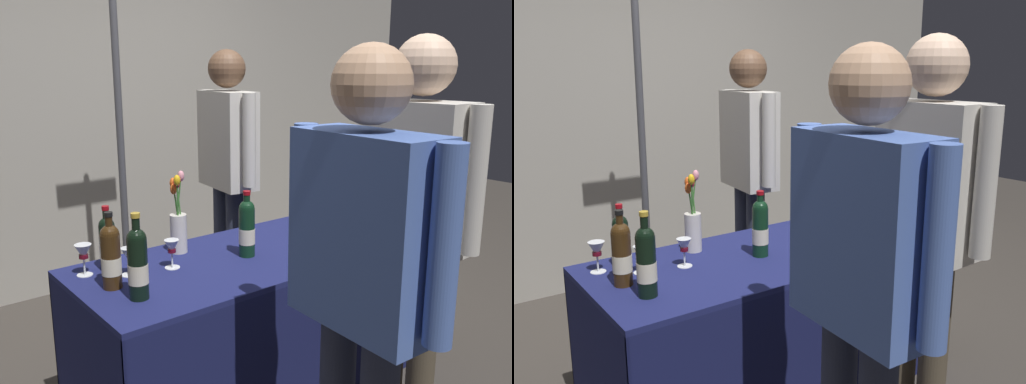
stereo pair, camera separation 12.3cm
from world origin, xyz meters
TOP-DOWN VIEW (x-y plane):
  - back_partition at (0.00, 1.92)m, footprint 6.63×0.12m
  - tasting_table at (0.00, 0.00)m, footprint 1.77×0.75m
  - featured_wine_bottle at (-0.74, 0.02)m, footprint 0.08×0.08m
  - display_bottle_0 at (-0.70, -0.14)m, footprint 0.08×0.08m
  - display_bottle_1 at (-0.66, 0.22)m, footprint 0.07×0.07m
  - display_bottle_2 at (0.71, -0.12)m, footprint 0.07×0.07m
  - display_bottle_3 at (0.40, -0.18)m, footprint 0.08×0.08m
  - display_bottle_4 at (-0.07, -0.02)m, footprint 0.08×0.08m
  - display_bottle_5 at (0.77, 0.05)m, footprint 0.08×0.08m
  - display_bottle_6 at (0.56, -0.02)m, footprint 0.07×0.07m
  - wine_glass_near_vendor at (-0.43, 0.06)m, footprint 0.07×0.07m
  - wine_glass_mid at (-0.62, 0.10)m, footprint 0.07×0.07m
  - wine_glass_near_taster at (-0.77, 0.22)m, footprint 0.07×0.07m
  - flower_vase at (-0.30, 0.23)m, footprint 0.09×0.09m
  - vendor_presenter at (0.43, 0.83)m, footprint 0.26×0.61m
  - taster_foreground_right at (-0.35, -0.96)m, footprint 0.24×0.63m
  - taster_foreground_left at (0.29, -0.69)m, footprint 0.24×0.57m
  - booth_signpost at (-0.19, 1.07)m, footprint 0.45×0.04m

SIDE VIEW (x-z plane):
  - tasting_table at x=0.00m, z-range 0.15..0.89m
  - wine_glass_mid at x=-0.62m, z-range 0.77..0.89m
  - wine_glass_near_vendor at x=-0.43m, z-range 0.77..0.90m
  - wine_glass_near_taster at x=-0.77m, z-range 0.77..0.91m
  - display_bottle_1 at x=-0.66m, z-range 0.72..1.01m
  - display_bottle_6 at x=0.56m, z-range 0.72..1.02m
  - featured_wine_bottle at x=-0.74m, z-range 0.72..1.04m
  - display_bottle_4 at x=-0.07m, z-range 0.72..1.04m
  - display_bottle_5 at x=0.77m, z-range 0.72..1.05m
  - flower_vase at x=-0.30m, z-range 0.68..1.08m
  - display_bottle_2 at x=0.71m, z-range 0.72..1.06m
  - display_bottle_0 at x=-0.70m, z-range 0.71..1.06m
  - display_bottle_3 at x=0.40m, z-range 0.72..1.06m
  - taster_foreground_right at x=-0.35m, z-range 0.18..1.87m
  - vendor_presenter at x=0.43m, z-range 0.18..1.91m
  - taster_foreground_left at x=0.29m, z-range 0.18..1.93m
  - back_partition at x=0.00m, z-range 0.00..2.57m
  - booth_signpost at x=-0.19m, z-range 0.20..2.56m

